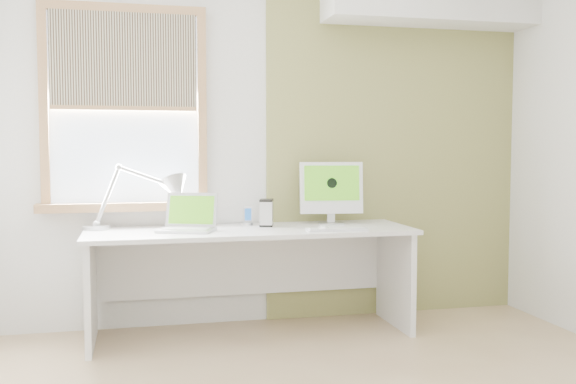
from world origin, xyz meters
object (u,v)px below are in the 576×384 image
object	(u,v)px
desk_lamp	(161,194)
external_drive	(266,213)
desk	(250,256)
imac	(331,189)
laptop	(189,221)

from	to	relation	value
desk_lamp	external_drive	size ratio (longest dim) A/B	4.22
desk	external_drive	distance (m)	0.33
desk_lamp	external_drive	bearing A→B (deg)	-8.00
external_drive	imac	world-z (taller)	imac
laptop	imac	bearing A→B (deg)	8.26
laptop	imac	size ratio (longest dim) A/B	0.93
laptop	external_drive	distance (m)	0.57
external_drive	imac	bearing A→B (deg)	2.76
desk_lamp	laptop	distance (m)	0.33
desk	imac	bearing A→B (deg)	9.11
desk_lamp	laptop	xyz separation A→B (m)	(0.17, -0.23, -0.17)
imac	laptop	bearing A→B (deg)	-171.74
external_drive	laptop	bearing A→B (deg)	-167.07
laptop	external_drive	world-z (taller)	laptop
desk	laptop	world-z (taller)	laptop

